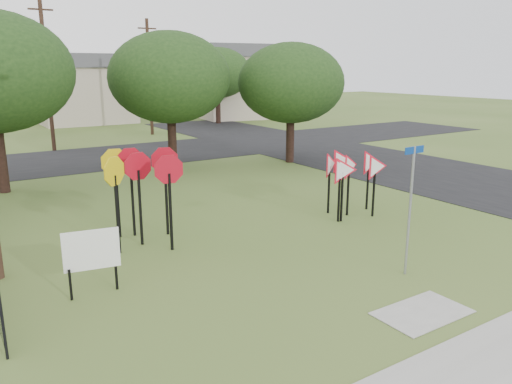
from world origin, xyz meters
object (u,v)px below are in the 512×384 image
(stop_sign_cluster, at_px, (139,176))
(street_name_sign, at_px, (410,203))
(info_board, at_px, (92,252))
(yield_sign_cluster, at_px, (350,169))

(stop_sign_cluster, bearing_deg, street_name_sign, -51.38)
(stop_sign_cluster, height_order, info_board, stop_sign_cluster)
(street_name_sign, relative_size, yield_sign_cluster, 1.12)
(stop_sign_cluster, height_order, yield_sign_cluster, stop_sign_cluster)
(street_name_sign, distance_m, stop_sign_cluster, 7.50)
(stop_sign_cluster, distance_m, info_board, 3.68)
(street_name_sign, bearing_deg, stop_sign_cluster, 128.62)
(street_name_sign, height_order, yield_sign_cluster, street_name_sign)
(yield_sign_cluster, height_order, info_board, yield_sign_cluster)
(street_name_sign, relative_size, info_board, 2.10)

